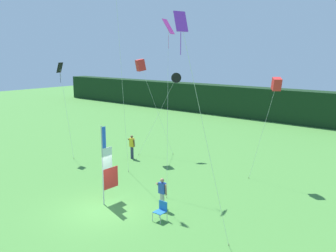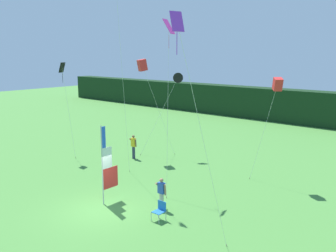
{
  "view_description": "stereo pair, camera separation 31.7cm",
  "coord_description": "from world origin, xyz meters",
  "px_view_note": "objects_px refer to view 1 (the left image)",
  "views": [
    {
      "loc": [
        13.3,
        -11.07,
        7.61
      ],
      "look_at": [
        0.97,
        3.79,
        3.78
      ],
      "focal_mm": 39.5,
      "sensor_mm": 36.0,
      "label": 1
    },
    {
      "loc": [
        13.54,
        -10.87,
        7.61
      ],
      "look_at": [
        0.97,
        3.79,
        3.78
      ],
      "focal_mm": 39.5,
      "sensor_mm": 36.0,
      "label": 2
    }
  ],
  "objects_px": {
    "kite_magenta_diamond_1": "(168,36)",
    "kite_red_box_4": "(141,65)",
    "folding_chair": "(161,210)",
    "kite_purple_diamond_6": "(186,48)",
    "banner_flag": "(107,166)",
    "kite_black_diamond_3": "(61,73)",
    "kite_red_box_5": "(276,84)",
    "person_near_banner": "(162,193)",
    "person_mid_field": "(132,146)",
    "kite_black_delta_2": "(176,78)"
  },
  "relations": [
    {
      "from": "banner_flag",
      "to": "kite_red_box_5",
      "type": "distance_m",
      "value": 10.67
    },
    {
      "from": "kite_red_box_4",
      "to": "kite_black_delta_2",
      "type": "bearing_deg",
      "value": 53.77
    },
    {
      "from": "banner_flag",
      "to": "kite_magenta_diamond_1",
      "type": "distance_m",
      "value": 7.74
    },
    {
      "from": "person_near_banner",
      "to": "kite_purple_diamond_6",
      "type": "xyz_separation_m",
      "value": [
        3.9,
        -3.33,
        6.91
      ]
    },
    {
      "from": "kite_red_box_4",
      "to": "kite_purple_diamond_6",
      "type": "distance_m",
      "value": 15.02
    },
    {
      "from": "kite_red_box_4",
      "to": "kite_red_box_5",
      "type": "distance_m",
      "value": 9.96
    },
    {
      "from": "person_near_banner",
      "to": "kite_magenta_diamond_1",
      "type": "xyz_separation_m",
      "value": [
        -1.99,
        2.87,
        7.68
      ]
    },
    {
      "from": "kite_black_delta_2",
      "to": "kite_red_box_5",
      "type": "bearing_deg",
      "value": -7.63
    },
    {
      "from": "person_near_banner",
      "to": "person_mid_field",
      "type": "height_order",
      "value": "person_mid_field"
    },
    {
      "from": "person_near_banner",
      "to": "folding_chair",
      "type": "bearing_deg",
      "value": -51.7
    },
    {
      "from": "banner_flag",
      "to": "kite_black_delta_2",
      "type": "xyz_separation_m",
      "value": [
        -3.29,
        9.71,
        3.8
      ]
    },
    {
      "from": "folding_chair",
      "to": "kite_magenta_diamond_1",
      "type": "distance_m",
      "value": 9.31
    },
    {
      "from": "kite_black_delta_2",
      "to": "person_mid_field",
      "type": "bearing_deg",
      "value": -116.17
    },
    {
      "from": "kite_magenta_diamond_1",
      "to": "kite_purple_diamond_6",
      "type": "xyz_separation_m",
      "value": [
        5.89,
        -6.2,
        -0.77
      ]
    },
    {
      "from": "person_mid_field",
      "to": "kite_black_delta_2",
      "type": "height_order",
      "value": "kite_black_delta_2"
    },
    {
      "from": "kite_red_box_5",
      "to": "kite_black_diamond_3",
      "type": "bearing_deg",
      "value": -161.29
    },
    {
      "from": "person_near_banner",
      "to": "kite_black_diamond_3",
      "type": "bearing_deg",
      "value": 167.58
    },
    {
      "from": "kite_red_box_4",
      "to": "kite_red_box_5",
      "type": "bearing_deg",
      "value": 5.86
    },
    {
      "from": "kite_magenta_diamond_1",
      "to": "kite_black_diamond_3",
      "type": "relative_size",
      "value": 1.36
    },
    {
      "from": "person_near_banner",
      "to": "kite_black_delta_2",
      "type": "height_order",
      "value": "kite_black_delta_2"
    },
    {
      "from": "folding_chair",
      "to": "kite_magenta_diamond_1",
      "type": "relative_size",
      "value": 0.09
    },
    {
      "from": "kite_magenta_diamond_1",
      "to": "kite_red_box_5",
      "type": "xyz_separation_m",
      "value": [
        4.35,
        4.53,
        -2.71
      ]
    },
    {
      "from": "kite_magenta_diamond_1",
      "to": "kite_red_box_4",
      "type": "height_order",
      "value": "kite_magenta_diamond_1"
    },
    {
      "from": "banner_flag",
      "to": "kite_red_box_4",
      "type": "bearing_deg",
      "value": 122.58
    },
    {
      "from": "kite_magenta_diamond_1",
      "to": "kite_black_diamond_3",
      "type": "bearing_deg",
      "value": -178.44
    },
    {
      "from": "kite_magenta_diamond_1",
      "to": "folding_chair",
      "type": "bearing_deg",
      "value": -54.35
    },
    {
      "from": "kite_black_diamond_3",
      "to": "kite_red_box_5",
      "type": "bearing_deg",
      "value": 18.71
    },
    {
      "from": "banner_flag",
      "to": "person_mid_field",
      "type": "distance_m",
      "value": 8.21
    },
    {
      "from": "person_near_banner",
      "to": "folding_chair",
      "type": "relative_size",
      "value": 1.79
    },
    {
      "from": "banner_flag",
      "to": "kite_red_box_4",
      "type": "xyz_separation_m",
      "value": [
        -4.84,
        7.58,
        4.75
      ]
    },
    {
      "from": "kite_red_box_4",
      "to": "kite_purple_diamond_6",
      "type": "height_order",
      "value": "kite_purple_diamond_6"
    },
    {
      "from": "person_mid_field",
      "to": "kite_black_diamond_3",
      "type": "relative_size",
      "value": 0.25
    },
    {
      "from": "kite_purple_diamond_6",
      "to": "kite_magenta_diamond_1",
      "type": "bearing_deg",
      "value": 133.5
    },
    {
      "from": "person_near_banner",
      "to": "folding_chair",
      "type": "xyz_separation_m",
      "value": [
        0.77,
        -0.97,
        -0.34
      ]
    },
    {
      "from": "folding_chair",
      "to": "kite_magenta_diamond_1",
      "type": "xyz_separation_m",
      "value": [
        -2.75,
        3.84,
        8.02
      ]
    },
    {
      "from": "kite_black_diamond_3",
      "to": "person_near_banner",
      "type": "bearing_deg",
      "value": -12.42
    },
    {
      "from": "kite_red_box_4",
      "to": "kite_magenta_diamond_1",
      "type": "bearing_deg",
      "value": -32.58
    },
    {
      "from": "kite_red_box_4",
      "to": "kite_purple_diamond_6",
      "type": "xyz_separation_m",
      "value": [
        11.4,
        -9.73,
        1.03
      ]
    },
    {
      "from": "person_mid_field",
      "to": "kite_magenta_diamond_1",
      "type": "relative_size",
      "value": 0.19
    },
    {
      "from": "kite_red_box_5",
      "to": "kite_red_box_4",
      "type": "bearing_deg",
      "value": -174.14
    },
    {
      "from": "folding_chair",
      "to": "kite_purple_diamond_6",
      "type": "relative_size",
      "value": 0.1
    },
    {
      "from": "person_near_banner",
      "to": "kite_red_box_4",
      "type": "bearing_deg",
      "value": 139.56
    },
    {
      "from": "kite_magenta_diamond_1",
      "to": "kite_purple_diamond_6",
      "type": "height_order",
      "value": "kite_magenta_diamond_1"
    },
    {
      "from": "folding_chair",
      "to": "kite_black_diamond_3",
      "type": "height_order",
      "value": "kite_black_diamond_3"
    },
    {
      "from": "kite_black_delta_2",
      "to": "kite_red_box_4",
      "type": "relative_size",
      "value": 0.86
    },
    {
      "from": "person_near_banner",
      "to": "person_mid_field",
      "type": "distance_m",
      "value": 9.22
    },
    {
      "from": "banner_flag",
      "to": "folding_chair",
      "type": "distance_m",
      "value": 3.73
    },
    {
      "from": "person_near_banner",
      "to": "kite_black_diamond_3",
      "type": "xyz_separation_m",
      "value": [
        -11.81,
        2.6,
        5.32
      ]
    },
    {
      "from": "banner_flag",
      "to": "folding_chair",
      "type": "relative_size",
      "value": 4.63
    },
    {
      "from": "person_mid_field",
      "to": "folding_chair",
      "type": "height_order",
      "value": "person_mid_field"
    }
  ]
}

